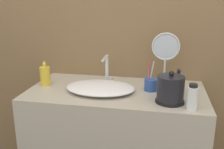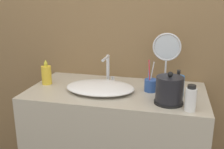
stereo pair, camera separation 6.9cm
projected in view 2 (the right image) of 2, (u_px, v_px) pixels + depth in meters
wall_back at (126, 8)px, 1.81m from camera, size 6.00×0.04×2.60m
vanity_counter at (116, 146)px, 1.78m from camera, size 1.11×0.58×0.81m
sink_basin at (100, 87)px, 1.63m from camera, size 0.43×0.30×0.05m
faucet at (108, 68)px, 1.77m from camera, size 0.06×0.14×0.19m
electric_kettle at (169, 91)px, 1.43m from camera, size 0.16×0.16×0.18m
toothbrush_cup at (151, 85)px, 1.63m from camera, size 0.08×0.08×0.20m
lotion_bottle at (178, 85)px, 1.56m from camera, size 0.07×0.07×0.16m
shampoo_bottle at (191, 99)px, 1.34m from camera, size 0.06×0.06×0.14m
mouthwash_bottle at (47, 75)px, 1.76m from camera, size 0.07×0.07×0.17m
vanity_mirror at (166, 57)px, 1.69m from camera, size 0.18×0.13×0.35m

